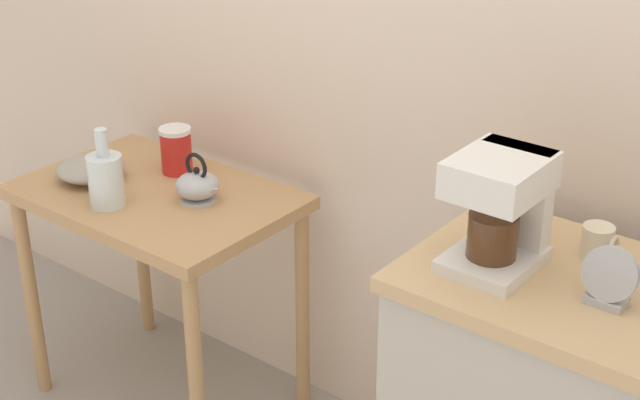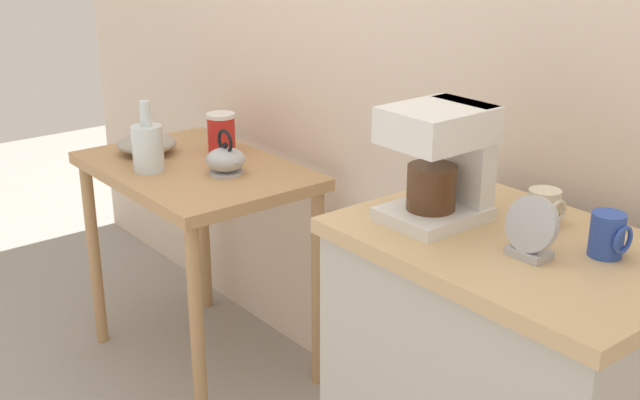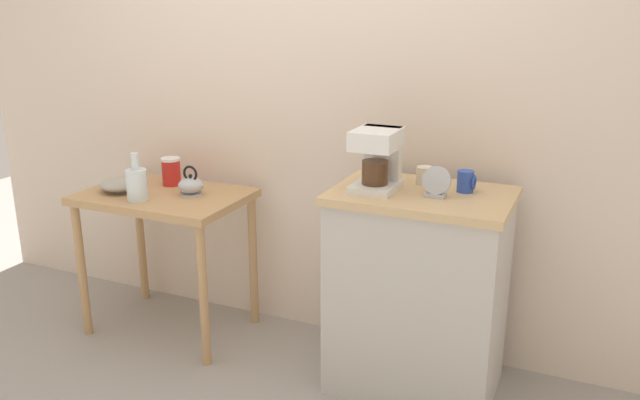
{
  "view_description": "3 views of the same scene",
  "coord_description": "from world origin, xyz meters",
  "px_view_note": "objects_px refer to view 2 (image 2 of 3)",
  "views": [
    {
      "loc": [
        1.34,
        -1.72,
        1.95
      ],
      "look_at": [
        0.05,
        -0.07,
        0.94
      ],
      "focal_mm": 52.68,
      "sensor_mm": 36.0,
      "label": 1
    },
    {
      "loc": [
        1.69,
        -1.32,
        1.6
      ],
      "look_at": [
        0.18,
        -0.11,
        0.88
      ],
      "focal_mm": 45.66,
      "sensor_mm": 36.0,
      "label": 2
    },
    {
      "loc": [
        1.39,
        -2.58,
        1.7
      ],
      "look_at": [
        0.27,
        -0.06,
        0.85
      ],
      "focal_mm": 36.57,
      "sensor_mm": 36.0,
      "label": 3
    }
  ],
  "objects_px": {
    "bowl_stoneware": "(147,144)",
    "coffee_maker": "(443,158)",
    "mug_blue": "(608,235)",
    "table_clock": "(531,231)",
    "mug_small_cream": "(545,207)",
    "teakettle": "(226,160)",
    "canister_enamel": "(221,134)",
    "glass_carafe_vase": "(148,146)"
  },
  "relations": [
    {
      "from": "bowl_stoneware",
      "to": "table_clock",
      "type": "height_order",
      "value": "table_clock"
    },
    {
      "from": "table_clock",
      "to": "mug_small_cream",
      "type": "bearing_deg",
      "value": 118.53
    },
    {
      "from": "canister_enamel",
      "to": "mug_small_cream",
      "type": "bearing_deg",
      "value": -0.61
    },
    {
      "from": "mug_blue",
      "to": "bowl_stoneware",
      "type": "bearing_deg",
      "value": -175.35
    },
    {
      "from": "canister_enamel",
      "to": "mug_blue",
      "type": "relative_size",
      "value": 1.61
    },
    {
      "from": "glass_carafe_vase",
      "to": "canister_enamel",
      "type": "bearing_deg",
      "value": 92.38
    },
    {
      "from": "mug_blue",
      "to": "mug_small_cream",
      "type": "xyz_separation_m",
      "value": [
        -0.19,
        0.05,
        -0.01
      ]
    },
    {
      "from": "canister_enamel",
      "to": "table_clock",
      "type": "xyz_separation_m",
      "value": [
        1.46,
        -0.19,
        0.15
      ]
    },
    {
      "from": "coffee_maker",
      "to": "mug_small_cream",
      "type": "relative_size",
      "value": 3.3
    },
    {
      "from": "bowl_stoneware",
      "to": "glass_carafe_vase",
      "type": "bearing_deg",
      "value": -25.82
    },
    {
      "from": "glass_carafe_vase",
      "to": "canister_enamel",
      "type": "distance_m",
      "value": 0.29
    },
    {
      "from": "bowl_stoneware",
      "to": "table_clock",
      "type": "distance_m",
      "value": 1.64
    },
    {
      "from": "mug_small_cream",
      "to": "glass_carafe_vase",
      "type": "bearing_deg",
      "value": -168.45
    },
    {
      "from": "bowl_stoneware",
      "to": "table_clock",
      "type": "relative_size",
      "value": 1.62
    },
    {
      "from": "bowl_stoneware",
      "to": "mug_blue",
      "type": "distance_m",
      "value": 1.74
    },
    {
      "from": "bowl_stoneware",
      "to": "coffee_maker",
      "type": "xyz_separation_m",
      "value": [
        1.37,
        0.03,
        0.27
      ]
    },
    {
      "from": "teakettle",
      "to": "mug_small_cream",
      "type": "bearing_deg",
      "value": 4.67
    },
    {
      "from": "glass_carafe_vase",
      "to": "canister_enamel",
      "type": "height_order",
      "value": "glass_carafe_vase"
    },
    {
      "from": "teakettle",
      "to": "mug_blue",
      "type": "relative_size",
      "value": 1.73
    },
    {
      "from": "mug_blue",
      "to": "teakettle",
      "type": "bearing_deg",
      "value": -178.07
    },
    {
      "from": "bowl_stoneware",
      "to": "glass_carafe_vase",
      "type": "relative_size",
      "value": 0.88
    },
    {
      "from": "glass_carafe_vase",
      "to": "canister_enamel",
      "type": "xyz_separation_m",
      "value": [
        -0.01,
        0.29,
        -0.01
      ]
    },
    {
      "from": "bowl_stoneware",
      "to": "mug_blue",
      "type": "xyz_separation_m",
      "value": [
        1.72,
        0.14,
        0.18
      ]
    },
    {
      "from": "teakettle",
      "to": "coffee_maker",
      "type": "bearing_deg",
      "value": -3.53
    },
    {
      "from": "coffee_maker",
      "to": "mug_blue",
      "type": "xyz_separation_m",
      "value": [
        0.35,
        0.11,
        -0.1
      ]
    },
    {
      "from": "table_clock",
      "to": "glass_carafe_vase",
      "type": "bearing_deg",
      "value": -175.95
    },
    {
      "from": "teakettle",
      "to": "coffee_maker",
      "type": "distance_m",
      "value": 1.03
    },
    {
      "from": "teakettle",
      "to": "glass_carafe_vase",
      "type": "height_order",
      "value": "glass_carafe_vase"
    },
    {
      "from": "coffee_maker",
      "to": "table_clock",
      "type": "height_order",
      "value": "coffee_maker"
    },
    {
      "from": "mug_small_cream",
      "to": "table_clock",
      "type": "height_order",
      "value": "table_clock"
    },
    {
      "from": "coffee_maker",
      "to": "mug_small_cream",
      "type": "distance_m",
      "value": 0.25
    },
    {
      "from": "mug_small_cream",
      "to": "coffee_maker",
      "type": "bearing_deg",
      "value": -136.59
    },
    {
      "from": "teakettle",
      "to": "mug_blue",
      "type": "bearing_deg",
      "value": 1.93
    },
    {
      "from": "canister_enamel",
      "to": "table_clock",
      "type": "height_order",
      "value": "table_clock"
    },
    {
      "from": "coffee_maker",
      "to": "mug_blue",
      "type": "relative_size",
      "value": 2.86
    },
    {
      "from": "canister_enamel",
      "to": "mug_small_cream",
      "type": "height_order",
      "value": "mug_small_cream"
    },
    {
      "from": "mug_blue",
      "to": "canister_enamel",
      "type": "bearing_deg",
      "value": 177.65
    },
    {
      "from": "glass_carafe_vase",
      "to": "mug_small_cream",
      "type": "height_order",
      "value": "mug_small_cream"
    },
    {
      "from": "coffee_maker",
      "to": "table_clock",
      "type": "relative_size",
      "value": 2.02
    },
    {
      "from": "teakettle",
      "to": "canister_enamel",
      "type": "xyz_separation_m",
      "value": [
        -0.2,
        0.11,
        0.02
      ]
    },
    {
      "from": "bowl_stoneware",
      "to": "coffee_maker",
      "type": "relative_size",
      "value": 0.8
    },
    {
      "from": "coffee_maker",
      "to": "mug_small_cream",
      "type": "xyz_separation_m",
      "value": [
        0.17,
        0.16,
        -0.1
      ]
    }
  ]
}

